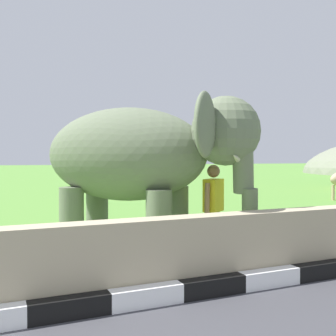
{
  "coord_description": "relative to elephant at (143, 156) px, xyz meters",
  "views": [
    {
      "loc": [
        1.16,
        -0.48,
        1.77
      ],
      "look_at": [
        3.95,
        5.91,
        1.6
      ],
      "focal_mm": 42.51,
      "sensor_mm": 36.0,
      "label": 1
    }
  ],
  "objects": [
    {
      "name": "elephant",
      "position": [
        0.0,
        0.0,
        0.0
      ],
      "size": [
        3.85,
        3.82,
        2.81
      ],
      "color": "#667157",
      "rests_on": "ground_plane"
    },
    {
      "name": "barrier_parapet",
      "position": [
        -1.61,
        -2.03,
        -1.31
      ],
      "size": [
        28.0,
        0.36,
        1.0
      ],
      "primitive_type": "cube",
      "color": "tan",
      "rests_on": "ground_plane"
    },
    {
      "name": "person_handler",
      "position": [
        1.14,
        -0.55,
        -0.88
      ],
      "size": [
        0.58,
        0.45,
        1.66
      ],
      "color": "navy",
      "rests_on": "ground_plane"
    }
  ]
}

